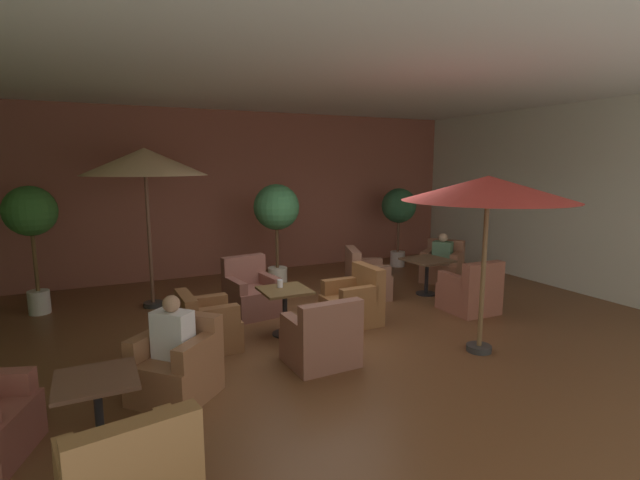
{
  "coord_description": "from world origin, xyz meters",
  "views": [
    {
      "loc": [
        -2.99,
        -5.93,
        2.41
      ],
      "look_at": [
        0.0,
        0.42,
        1.26
      ],
      "focal_mm": 26.1,
      "sensor_mm": 36.0,
      "label": 1
    }
  ],
  "objects_px": {
    "armchair_front_right_east": "(366,279)",
    "cafe_table_mid_center": "(98,395)",
    "iced_drink_cup": "(280,284)",
    "armchair_front_left_east": "(354,303)",
    "patron_by_window": "(173,331)",
    "patio_umbrella_center_beige": "(145,163)",
    "patio_umbrella_tall_red": "(488,190)",
    "potted_tree_mid_right": "(31,218)",
    "armchair_front_right_south": "(470,293)",
    "armchair_front_left_west": "(206,327)",
    "patron_blue_shirt": "(443,250)",
    "potted_tree_mid_left": "(399,210)",
    "armchair_front_left_south": "(251,294)",
    "cafe_table_front_left": "(285,300)",
    "armchair_mid_center_north": "(177,367)",
    "armchair_front_right_north": "(442,266)",
    "armchair_front_left_north": "(322,340)",
    "cafe_table_front_right": "(427,266)",
    "potted_tree_left_corner": "(277,212)"
  },
  "relations": [
    {
      "from": "armchair_front_right_east",
      "to": "cafe_table_mid_center",
      "type": "relative_size",
      "value": 1.5
    },
    {
      "from": "cafe_table_mid_center",
      "to": "iced_drink_cup",
      "type": "distance_m",
      "value": 3.12
    },
    {
      "from": "iced_drink_cup",
      "to": "armchair_front_left_east",
      "type": "bearing_deg",
      "value": -5.11
    },
    {
      "from": "patron_by_window",
      "to": "iced_drink_cup",
      "type": "bearing_deg",
      "value": 38.86
    },
    {
      "from": "patio_umbrella_center_beige",
      "to": "patio_umbrella_tall_red",
      "type": "bearing_deg",
      "value": -46.52
    },
    {
      "from": "armchair_front_right_east",
      "to": "potted_tree_mid_right",
      "type": "relative_size",
      "value": 0.48
    },
    {
      "from": "patio_umbrella_tall_red",
      "to": "armchair_front_left_east",
      "type": "bearing_deg",
      "value": 119.52
    },
    {
      "from": "armchair_front_right_south",
      "to": "patio_umbrella_tall_red",
      "type": "relative_size",
      "value": 0.39
    },
    {
      "from": "armchair_front_left_west",
      "to": "potted_tree_mid_right",
      "type": "relative_size",
      "value": 0.37
    },
    {
      "from": "patio_umbrella_tall_red",
      "to": "patron_blue_shirt",
      "type": "bearing_deg",
      "value": 57.71
    },
    {
      "from": "potted_tree_mid_right",
      "to": "patron_by_window",
      "type": "height_order",
      "value": "potted_tree_mid_right"
    },
    {
      "from": "armchair_front_right_south",
      "to": "potted_tree_mid_left",
      "type": "height_order",
      "value": "potted_tree_mid_left"
    },
    {
      "from": "armchair_front_left_west",
      "to": "patio_umbrella_tall_red",
      "type": "relative_size",
      "value": 0.34
    },
    {
      "from": "potted_tree_mid_right",
      "to": "potted_tree_mid_left",
      "type": "bearing_deg",
      "value": 3.78
    },
    {
      "from": "armchair_front_left_south",
      "to": "cafe_table_front_left",
      "type": "bearing_deg",
      "value": -81.71
    },
    {
      "from": "armchair_mid_center_north",
      "to": "potted_tree_mid_right",
      "type": "xyz_separation_m",
      "value": [
        -1.62,
        3.79,
        1.24
      ]
    },
    {
      "from": "armchair_front_right_north",
      "to": "cafe_table_mid_center",
      "type": "xyz_separation_m",
      "value": [
        -6.45,
        -3.4,
        0.2
      ]
    },
    {
      "from": "armchair_front_right_east",
      "to": "armchair_front_left_north",
      "type": "bearing_deg",
      "value": -130.73
    },
    {
      "from": "armchair_front_right_north",
      "to": "cafe_table_front_right",
      "type": "bearing_deg",
      "value": -144.14
    },
    {
      "from": "armchair_front_right_south",
      "to": "patron_by_window",
      "type": "height_order",
      "value": "patron_by_window"
    },
    {
      "from": "iced_drink_cup",
      "to": "armchair_front_right_north",
      "type": "bearing_deg",
      "value": 18.6
    },
    {
      "from": "armchair_front_left_north",
      "to": "potted_tree_mid_right",
      "type": "relative_size",
      "value": 0.4
    },
    {
      "from": "armchair_front_right_north",
      "to": "armchair_front_left_north",
      "type": "bearing_deg",
      "value": -146.9
    },
    {
      "from": "patron_blue_shirt",
      "to": "armchair_mid_center_north",
      "type": "bearing_deg",
      "value": -154.91
    },
    {
      "from": "patron_by_window",
      "to": "armchair_front_right_north",
      "type": "bearing_deg",
      "value": 25.27
    },
    {
      "from": "armchair_front_left_south",
      "to": "patio_umbrella_tall_red",
      "type": "xyz_separation_m",
      "value": [
        2.23,
        -2.76,
        1.77
      ]
    },
    {
      "from": "cafe_table_front_left",
      "to": "cafe_table_mid_center",
      "type": "bearing_deg",
      "value": -141.41
    },
    {
      "from": "armchair_front_left_north",
      "to": "armchair_front_left_south",
      "type": "distance_m",
      "value": 2.25
    },
    {
      "from": "patio_umbrella_center_beige",
      "to": "iced_drink_cup",
      "type": "height_order",
      "value": "patio_umbrella_center_beige"
    },
    {
      "from": "armchair_front_right_south",
      "to": "potted_tree_mid_right",
      "type": "bearing_deg",
      "value": 155.43
    },
    {
      "from": "armchair_front_left_east",
      "to": "patron_blue_shirt",
      "type": "distance_m",
      "value": 3.26
    },
    {
      "from": "cafe_table_front_left",
      "to": "potted_tree_mid_left",
      "type": "bearing_deg",
      "value": 37.28
    },
    {
      "from": "armchair_front_right_east",
      "to": "armchair_front_left_south",
      "type": "bearing_deg",
      "value": -177.89
    },
    {
      "from": "armchair_front_left_west",
      "to": "armchair_front_right_south",
      "type": "height_order",
      "value": "armchair_front_right_south"
    },
    {
      "from": "armchair_front_left_east",
      "to": "armchair_front_right_north",
      "type": "height_order",
      "value": "armchair_front_left_east"
    },
    {
      "from": "armchair_mid_center_north",
      "to": "patron_blue_shirt",
      "type": "height_order",
      "value": "patron_blue_shirt"
    },
    {
      "from": "armchair_front_left_east",
      "to": "armchair_front_right_east",
      "type": "xyz_separation_m",
      "value": [
        0.92,
        1.19,
        0.01
      ]
    },
    {
      "from": "armchair_front_left_east",
      "to": "iced_drink_cup",
      "type": "xyz_separation_m",
      "value": [
        -1.15,
        0.1,
        0.4
      ]
    },
    {
      "from": "potted_tree_left_corner",
      "to": "iced_drink_cup",
      "type": "relative_size",
      "value": 18.42
    },
    {
      "from": "armchair_front_left_north",
      "to": "patron_blue_shirt",
      "type": "height_order",
      "value": "patron_blue_shirt"
    },
    {
      "from": "patron_by_window",
      "to": "potted_tree_left_corner",
      "type": "bearing_deg",
      "value": 56.44
    },
    {
      "from": "potted_tree_mid_left",
      "to": "patron_by_window",
      "type": "height_order",
      "value": "potted_tree_mid_left"
    },
    {
      "from": "armchair_front_left_south",
      "to": "armchair_front_right_north",
      "type": "relative_size",
      "value": 0.89
    },
    {
      "from": "armchair_front_left_west",
      "to": "armchair_front_right_north",
      "type": "relative_size",
      "value": 0.74
    },
    {
      "from": "armchair_front_right_east",
      "to": "patio_umbrella_center_beige",
      "type": "bearing_deg",
      "value": 164.66
    },
    {
      "from": "armchair_front_left_west",
      "to": "iced_drink_cup",
      "type": "bearing_deg",
      "value": 8.22
    },
    {
      "from": "armchair_front_right_east",
      "to": "patron_by_window",
      "type": "bearing_deg",
      "value": -147.04
    },
    {
      "from": "armchair_front_right_north",
      "to": "armchair_front_right_east",
      "type": "height_order",
      "value": "armchair_front_right_east"
    },
    {
      "from": "potted_tree_mid_right",
      "to": "patron_blue_shirt",
      "type": "height_order",
      "value": "potted_tree_mid_right"
    },
    {
      "from": "armchair_front_left_west",
      "to": "armchair_front_left_east",
      "type": "bearing_deg",
      "value": 1.39
    }
  ]
}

